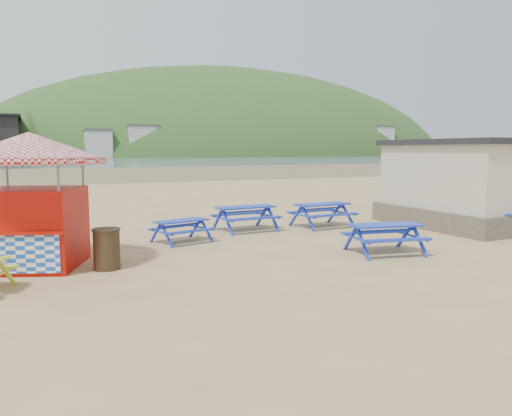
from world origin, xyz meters
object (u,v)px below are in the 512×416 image
picnic_table_blue_a (182,231)px  picnic_table_blue_b (245,218)px  ice_cream_kiosk (31,183)px  litter_bin (107,249)px  amenity_block (497,182)px

picnic_table_blue_a → picnic_table_blue_b: (2.64, 1.21, 0.08)m
picnic_table_blue_b → ice_cream_kiosk: (-6.73, -2.82, 1.59)m
picnic_table_blue_a → ice_cream_kiosk: (-4.09, -1.61, 1.67)m
picnic_table_blue_b → litter_bin: (-5.21, -3.83, 0.07)m
litter_bin → amenity_block: size_ratio=0.13×
picnic_table_blue_b → litter_bin: bearing=-147.3°
litter_bin → picnic_table_blue_b: bearing=36.3°
ice_cream_kiosk → amenity_block: 16.14m
picnic_table_blue_b → litter_bin: size_ratio=2.19×
picnic_table_blue_b → amenity_block: 9.76m
picnic_table_blue_b → ice_cream_kiosk: bearing=-160.8°
picnic_table_blue_a → picnic_table_blue_b: picnic_table_blue_b is taller
litter_bin → amenity_block: (14.61, 1.47, 1.08)m
picnic_table_blue_a → ice_cream_kiosk: bearing=-174.0°
picnic_table_blue_a → amenity_block: (12.04, -1.14, 1.23)m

